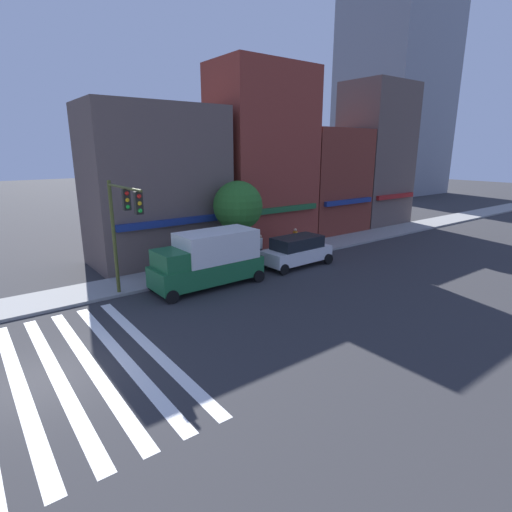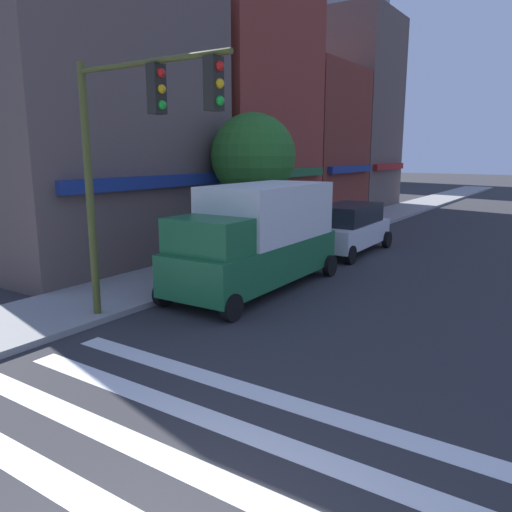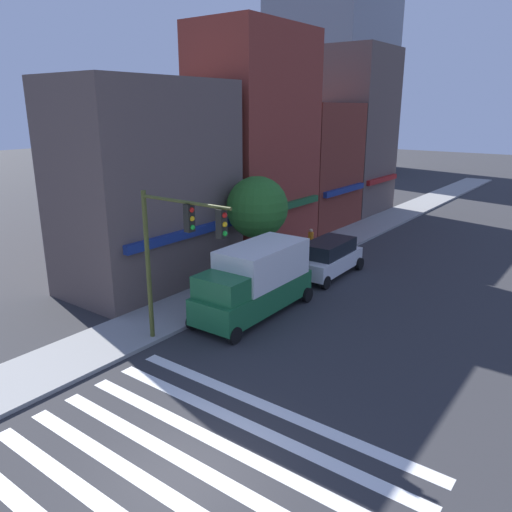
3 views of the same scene
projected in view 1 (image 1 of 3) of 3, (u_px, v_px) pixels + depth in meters
ground_plane at (38, 381)px, 13.07m from camera, size 200.00×200.00×0.00m
sidewalk_left at (9, 308)px, 18.82m from camera, size 120.00×3.00×0.15m
crosswalk_stripes at (38, 381)px, 13.07m from camera, size 8.11×10.80×0.01m
storefront_row at (288, 168)px, 32.68m from camera, size 30.63×5.30×13.45m
tower_distant at (402, 5)px, 62.67m from camera, size 15.76×13.69×58.67m
traffic_signal at (123, 218)px, 18.56m from camera, size 0.32×4.18×5.89m
box_truck_green at (209, 258)px, 21.72m from camera, size 6.24×2.42×3.04m
suv_white at (297, 250)px, 25.72m from camera, size 4.75×2.12×1.94m
pedestrian_white_shirt at (260, 247)px, 26.37m from camera, size 0.32×0.32×1.77m
pedestrian_orange_vest at (295, 240)px, 28.49m from camera, size 0.32×0.32×1.77m
fire_hydrant at (176, 272)px, 22.58m from camera, size 0.24×0.24×0.84m
street_tree at (238, 206)px, 25.59m from camera, size 3.19×3.19×5.28m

